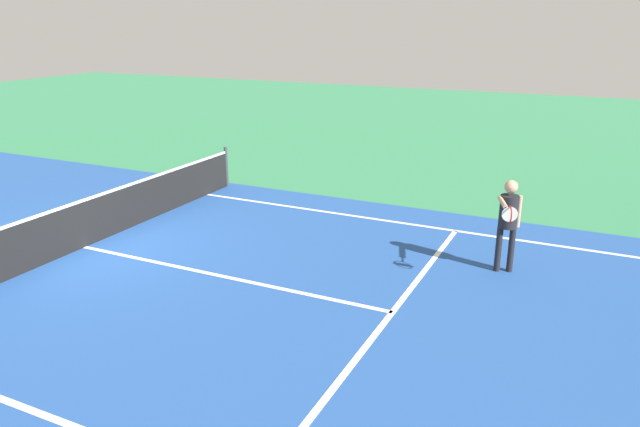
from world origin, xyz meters
name	(u,v)px	position (x,y,z in m)	size (l,w,h in m)	color
ground_plane	(85,247)	(0.00, 0.00, 0.00)	(60.00, 60.00, 0.00)	#337F51
court_surface_inbounds	(85,247)	(0.00, 0.00, 0.00)	(10.62, 24.40, 0.00)	#234C93
line_sideline_right	(435,228)	(4.11, -5.95, 0.00)	(0.10, 11.89, 0.01)	white
line_service_near	(392,312)	(0.00, -6.40, 0.00)	(8.22, 0.10, 0.01)	white
line_center_service	(219,276)	(0.00, -3.20, 0.00)	(0.10, 6.40, 0.01)	white
net	(82,224)	(0.00, 0.00, 0.49)	(10.10, 0.09, 1.07)	#33383D
player_near	(508,216)	(2.34, -7.67, 1.05)	(1.22, 0.46, 1.68)	black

